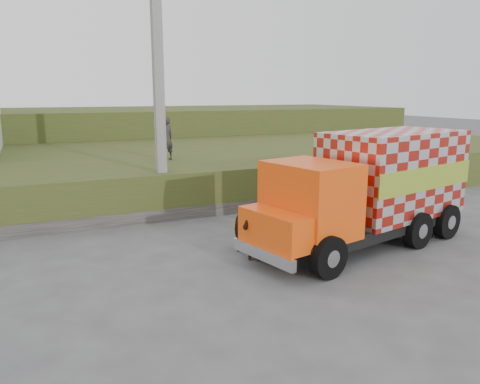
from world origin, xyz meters
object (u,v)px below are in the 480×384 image
cargo_truck (371,188)px  pedestrian (166,138)px  utility_pole (159,91)px  cow (243,230)px

cargo_truck → pedestrian: 8.50m
utility_pole → cow: (0.82, -4.56, -3.41)m
cow → utility_pole: bearing=99.5°
cargo_truck → pedestrian: pedestrian is taller
utility_pole → cow: utility_pole is taller
cow → pedestrian: 7.47m
cow → pedestrian: bearing=88.2°
cargo_truck → cow: cargo_truck is taller
utility_pole → pedestrian: 3.37m
utility_pole → cargo_truck: 7.11m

